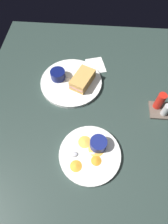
{
  "coord_description": "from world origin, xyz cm",
  "views": [
    {
      "loc": [
        51.36,
        -1.46,
        73.18
      ],
      "look_at": [
        9.8,
        -4.73,
        3.0
      ],
      "focal_mm": 30.3,
      "sensor_mm": 36.0,
      "label": 1
    }
  ],
  "objects_px": {
    "spoon_by_gravy_ramekin": "(77,154)",
    "spoon_by_dark_ramekin": "(69,79)",
    "ramekin_dark_sauce": "(58,74)",
    "plate_sandwich_main": "(71,82)",
    "sandwich_half_near": "(83,79)",
    "condiment_caddy": "(161,106)",
    "ramekin_light_gravy": "(98,144)",
    "plate_chips_companion": "(90,154)"
  },
  "relations": [
    {
      "from": "sandwich_half_near",
      "to": "spoon_by_gravy_ramekin",
      "type": "distance_m",
      "value": 0.36
    },
    {
      "from": "plate_sandwich_main",
      "to": "ramekin_dark_sauce",
      "type": "bearing_deg",
      "value": -104.65
    },
    {
      "from": "plate_chips_companion",
      "to": "plate_sandwich_main",
      "type": "bearing_deg",
      "value": -162.29
    },
    {
      "from": "sandwich_half_near",
      "to": "spoon_by_dark_ramekin",
      "type": "xyz_separation_m",
      "value": [
        -0.01,
        -0.07,
        -0.02
      ]
    },
    {
      "from": "ramekin_dark_sauce",
      "to": "ramekin_light_gravy",
      "type": "height_order",
      "value": "ramekin_dark_sauce"
    },
    {
      "from": "plate_sandwich_main",
      "to": "condiment_caddy",
      "type": "bearing_deg",
      "value": 73.17
    },
    {
      "from": "plate_sandwich_main",
      "to": "plate_chips_companion",
      "type": "bearing_deg",
      "value": 17.71
    },
    {
      "from": "ramekin_dark_sauce",
      "to": "spoon_by_gravy_ramekin",
      "type": "bearing_deg",
      "value": 18.69
    },
    {
      "from": "sandwich_half_near",
      "to": "spoon_by_dark_ramekin",
      "type": "height_order",
      "value": "sandwich_half_near"
    },
    {
      "from": "ramekin_dark_sauce",
      "to": "ramekin_light_gravy",
      "type": "bearing_deg",
      "value": 31.78
    },
    {
      "from": "plate_chips_companion",
      "to": "ramekin_light_gravy",
      "type": "bearing_deg",
      "value": 140.19
    },
    {
      "from": "ramekin_dark_sauce",
      "to": "ramekin_light_gravy",
      "type": "distance_m",
      "value": 0.4
    },
    {
      "from": "plate_sandwich_main",
      "to": "ramekin_dark_sauce",
      "type": "height_order",
      "value": "ramekin_dark_sauce"
    },
    {
      "from": "ramekin_light_gravy",
      "to": "condiment_caddy",
      "type": "bearing_deg",
      "value": 126.41
    },
    {
      "from": "plate_sandwich_main",
      "to": "spoon_by_gravy_ramekin",
      "type": "distance_m",
      "value": 0.37
    },
    {
      "from": "plate_chips_companion",
      "to": "spoon_by_gravy_ramekin",
      "type": "height_order",
      "value": "spoon_by_gravy_ramekin"
    },
    {
      "from": "plate_sandwich_main",
      "to": "plate_chips_companion",
      "type": "distance_m",
      "value": 0.38
    },
    {
      "from": "condiment_caddy",
      "to": "ramekin_light_gravy",
      "type": "bearing_deg",
      "value": -53.59
    },
    {
      "from": "plate_chips_companion",
      "to": "condiment_caddy",
      "type": "height_order",
      "value": "condiment_caddy"
    },
    {
      "from": "sandwich_half_near",
      "to": "spoon_by_gravy_ramekin",
      "type": "height_order",
      "value": "sandwich_half_near"
    },
    {
      "from": "plate_sandwich_main",
      "to": "sandwich_half_near",
      "type": "distance_m",
      "value": 0.07
    },
    {
      "from": "ramekin_dark_sauce",
      "to": "condiment_caddy",
      "type": "distance_m",
      "value": 0.5
    },
    {
      "from": "sandwich_half_near",
      "to": "condiment_caddy",
      "type": "xyz_separation_m",
      "value": [
        0.12,
        0.36,
        -0.01
      ]
    },
    {
      "from": "ramekin_light_gravy",
      "to": "ramekin_dark_sauce",
      "type": "bearing_deg",
      "value": -148.22
    },
    {
      "from": "plate_sandwich_main",
      "to": "ramekin_dark_sauce",
      "type": "relative_size",
      "value": 4.16
    },
    {
      "from": "sandwich_half_near",
      "to": "plate_chips_companion",
      "type": "bearing_deg",
      "value": 9.3
    },
    {
      "from": "plate_chips_companion",
      "to": "condiment_caddy",
      "type": "bearing_deg",
      "value": 128.12
    },
    {
      "from": "sandwich_half_near",
      "to": "ramekin_light_gravy",
      "type": "distance_m",
      "value": 0.33
    },
    {
      "from": "ramekin_dark_sauce",
      "to": "ramekin_light_gravy",
      "type": "xyz_separation_m",
      "value": [
        0.34,
        0.21,
        -0.0
      ]
    },
    {
      "from": "plate_chips_companion",
      "to": "ramekin_light_gravy",
      "type": "xyz_separation_m",
      "value": [
        -0.04,
        0.03,
        0.03
      ]
    },
    {
      "from": "spoon_by_dark_ramekin",
      "to": "ramekin_light_gravy",
      "type": "bearing_deg",
      "value": 25.13
    },
    {
      "from": "spoon_by_dark_ramekin",
      "to": "ramekin_light_gravy",
      "type": "relative_size",
      "value": 1.48
    },
    {
      "from": "ramekin_light_gravy",
      "to": "sandwich_half_near",
      "type": "bearing_deg",
      "value": -164.42
    },
    {
      "from": "plate_chips_companion",
      "to": "spoon_by_dark_ramekin",
      "type": "bearing_deg",
      "value": -161.27
    },
    {
      "from": "ramekin_dark_sauce",
      "to": "plate_chips_companion",
      "type": "bearing_deg",
      "value": 25.57
    },
    {
      "from": "spoon_by_gravy_ramekin",
      "to": "ramekin_dark_sauce",
      "type": "bearing_deg",
      "value": -161.31
    },
    {
      "from": "plate_sandwich_main",
      "to": "ramekin_dark_sauce",
      "type": "xyz_separation_m",
      "value": [
        -0.02,
        -0.07,
        0.03
      ]
    },
    {
      "from": "ramekin_dark_sauce",
      "to": "spoon_by_gravy_ramekin",
      "type": "height_order",
      "value": "ramekin_dark_sauce"
    },
    {
      "from": "plate_sandwich_main",
      "to": "plate_chips_companion",
      "type": "xyz_separation_m",
      "value": [
        0.36,
        0.11,
        0.0
      ]
    },
    {
      "from": "ramekin_dark_sauce",
      "to": "plate_sandwich_main",
      "type": "bearing_deg",
      "value": 75.35
    },
    {
      "from": "spoon_by_gravy_ramekin",
      "to": "spoon_by_dark_ramekin",
      "type": "bearing_deg",
      "value": -168.83
    },
    {
      "from": "ramekin_dark_sauce",
      "to": "plate_chips_companion",
      "type": "height_order",
      "value": "ramekin_dark_sauce"
    }
  ]
}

